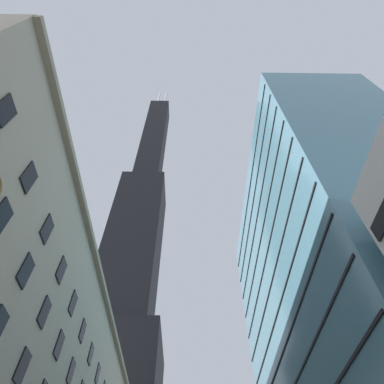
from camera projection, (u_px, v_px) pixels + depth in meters
dark_skyscraper at (127, 279)px, 106.67m from camera, size 25.79×25.79×235.92m
glass_office_midrise at (334, 303)px, 40.69m from camera, size 15.13×40.10×51.75m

